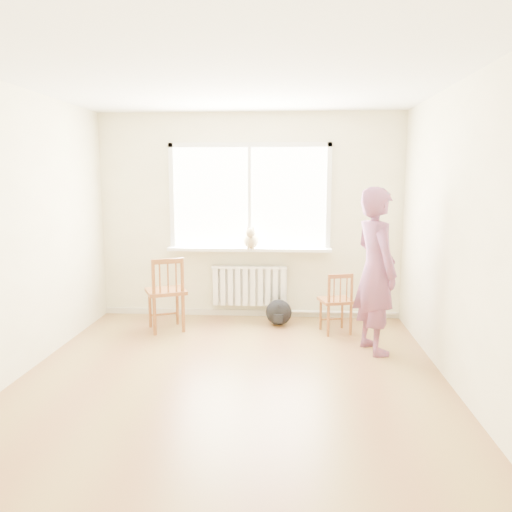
% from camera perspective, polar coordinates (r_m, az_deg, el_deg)
% --- Properties ---
extents(floor, '(4.50, 4.50, 0.00)m').
position_cam_1_polar(floor, '(4.75, -2.89, -14.15)').
color(floor, olive).
rests_on(floor, ground).
extents(ceiling, '(4.50, 4.50, 0.00)m').
position_cam_1_polar(ceiling, '(4.45, -3.18, 19.80)').
color(ceiling, white).
rests_on(ceiling, back_wall).
extents(back_wall, '(4.00, 0.01, 2.70)m').
position_cam_1_polar(back_wall, '(6.63, -0.71, 4.52)').
color(back_wall, '#EEE8BE').
rests_on(back_wall, ground).
extents(window, '(2.12, 0.05, 1.42)m').
position_cam_1_polar(window, '(6.58, -0.73, 7.21)').
color(window, white).
rests_on(window, back_wall).
extents(windowsill, '(2.15, 0.22, 0.04)m').
position_cam_1_polar(windowsill, '(6.56, -0.78, 0.79)').
color(windowsill, white).
rests_on(windowsill, back_wall).
extents(radiator, '(1.00, 0.12, 0.55)m').
position_cam_1_polar(radiator, '(6.67, -0.75, -3.37)').
color(radiator, white).
rests_on(radiator, back_wall).
extents(heating_pipe, '(1.40, 0.04, 0.04)m').
position_cam_1_polar(heating_pipe, '(6.80, 9.89, -6.37)').
color(heating_pipe, silver).
rests_on(heating_pipe, back_wall).
extents(baseboard, '(4.00, 0.03, 0.08)m').
position_cam_1_polar(baseboard, '(6.84, -0.70, -6.50)').
color(baseboard, beige).
rests_on(baseboard, ground).
extents(chair_left, '(0.59, 0.58, 0.92)m').
position_cam_1_polar(chair_left, '(6.18, -10.18, -4.28)').
color(chair_left, '#95592B').
rests_on(chair_left, floor).
extents(chair_right, '(0.45, 0.44, 0.75)m').
position_cam_1_polar(chair_right, '(6.08, 9.24, -5.29)').
color(chair_right, '#95592B').
rests_on(chair_right, floor).
extents(person, '(0.61, 0.75, 1.77)m').
position_cam_1_polar(person, '(5.44, 13.52, -1.64)').
color(person, '#AE3A59').
rests_on(person, floor).
extents(cat, '(0.20, 0.46, 0.30)m').
position_cam_1_polar(cat, '(6.45, -0.56, 1.93)').
color(cat, beige).
rests_on(cat, windowsill).
extents(backpack, '(0.37, 0.31, 0.33)m').
position_cam_1_polar(backpack, '(6.39, 2.62, -6.45)').
color(backpack, black).
rests_on(backpack, floor).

